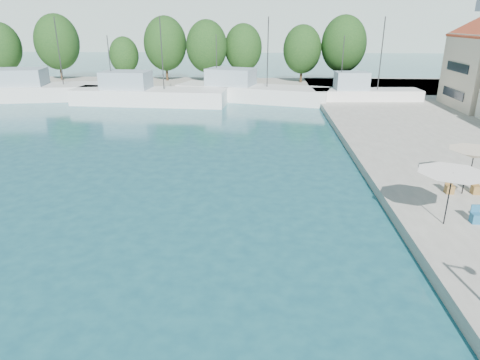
# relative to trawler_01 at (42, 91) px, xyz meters

# --- Properties ---
(quay_far) EXTENTS (90.00, 16.00, 0.60)m
(quay_far) POSITION_rel_trawler_01_xyz_m (20.42, 9.91, -0.77)
(quay_far) COLOR gray
(quay_far) RESTS_ON ground
(hill_west) EXTENTS (180.00, 40.00, 16.00)m
(hill_west) POSITION_rel_trawler_01_xyz_m (-1.58, 102.91, 6.93)
(hill_west) COLOR #97A49B
(hill_west) RESTS_ON ground
(hill_east) EXTENTS (140.00, 40.00, 12.00)m
(hill_east) POSITION_rel_trawler_01_xyz_m (68.42, 122.91, 4.93)
(hill_east) COLOR #97A49B
(hill_east) RESTS_ON ground
(trawler_01) EXTENTS (22.09, 9.37, 10.20)m
(trawler_01) POSITION_rel_trawler_01_xyz_m (0.00, 0.00, 0.00)
(trawler_01) COLOR silver
(trawler_01) RESTS_ON ground
(trawler_02) EXTENTS (18.39, 5.89, 10.20)m
(trawler_02) POSITION_rel_trawler_01_xyz_m (13.95, -2.61, 0.00)
(trawler_02) COLOR white
(trawler_02) RESTS_ON ground
(trawler_03) EXTENTS (19.44, 9.89, 10.20)m
(trawler_03) POSITION_rel_trawler_01_xyz_m (26.07, 0.57, 0.00)
(trawler_03) COLOR white
(trawler_03) RESTS_ON ground
(trawler_04) EXTENTS (12.67, 3.98, 10.20)m
(trawler_04) POSITION_rel_trawler_01_xyz_m (39.71, -1.66, 0.00)
(trawler_04) COLOR white
(trawler_04) RESTS_ON ground
(tree_01) EXTENTS (5.82, 5.82, 8.62)m
(tree_01) POSITION_rel_trawler_01_xyz_m (-11.55, 11.94, 4.51)
(tree_01) COLOR #3F2B19
(tree_01) RESTS_ON quay_far
(tree_02) EXTENTS (6.62, 6.62, 9.80)m
(tree_02) POSITION_rel_trawler_01_xyz_m (-3.73, 13.89, 5.19)
(tree_02) COLOR #3F2B19
(tree_02) RESTS_ON quay_far
(tree_03) EXTENTS (4.41, 4.41, 6.52)m
(tree_03) POSITION_rel_trawler_01_xyz_m (6.50, 13.88, 3.29)
(tree_03) COLOR #3F2B19
(tree_03) RESTS_ON quay_far
(tree_04) EXTENTS (6.41, 6.41, 9.48)m
(tree_04) POSITION_rel_trawler_01_xyz_m (12.97, 13.98, 5.01)
(tree_04) COLOR #3F2B19
(tree_04) RESTS_ON quay_far
(tree_05) EXTENTS (6.06, 6.06, 8.96)m
(tree_05) POSITION_rel_trawler_01_xyz_m (19.42, 12.66, 4.71)
(tree_05) COLOR #3F2B19
(tree_05) RESTS_ON quay_far
(tree_06) EXTENTS (5.68, 5.68, 8.41)m
(tree_06) POSITION_rel_trawler_01_xyz_m (24.74, 14.85, 4.39)
(tree_06) COLOR #3F2B19
(tree_06) RESTS_ON quay_far
(tree_07) EXTENTS (5.59, 5.59, 8.27)m
(tree_07) POSITION_rel_trawler_01_xyz_m (33.52, 12.88, 4.31)
(tree_07) COLOR #3F2B19
(tree_07) RESTS_ON quay_far
(tree_08) EXTENTS (6.49, 6.49, 9.60)m
(tree_08) POSITION_rel_trawler_01_xyz_m (39.46, 12.72, 5.07)
(tree_08) COLOR #3F2B19
(tree_08) RESTS_ON quay_far
(umbrella_white) EXTENTS (3.10, 3.10, 2.52)m
(umbrella_white) POSITION_rel_trawler_01_xyz_m (36.34, -34.73, 1.80)
(umbrella_white) COLOR black
(umbrella_white) RESTS_ON quay_right
(umbrella_cream) EXTENTS (2.80, 2.80, 2.11)m
(umbrella_cream) POSITION_rel_trawler_01_xyz_m (39.67, -29.60, 1.39)
(umbrella_cream) COLOR black
(umbrella_cream) RESTS_ON quay_right
(cafe_table_03) EXTENTS (1.82, 0.70, 0.76)m
(cafe_table_03) POSITION_rel_trawler_01_xyz_m (38.78, -30.91, -0.18)
(cafe_table_03) COLOR black
(cafe_table_03) RESTS_ON quay_right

